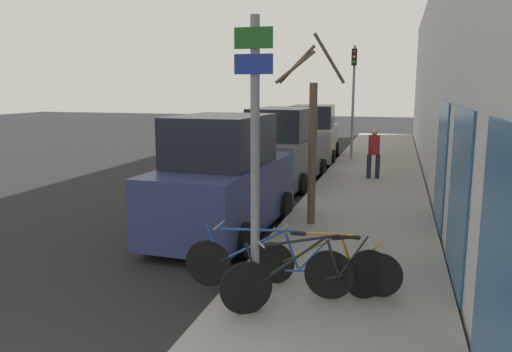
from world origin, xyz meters
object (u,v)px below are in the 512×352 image
(bicycle_0, at_px, (309,277))
(bicycle_1, at_px, (267,265))
(signpost, at_px, (255,160))
(traffic_light, at_px, (353,87))
(pedestrian_near, at_px, (374,150))
(street_tree, at_px, (312,141))
(parked_car_1, at_px, (284,150))
(parked_car_2, at_px, (313,136))
(bicycle_2, at_px, (325,265))
(parked_car_0, at_px, (224,181))

(bicycle_0, bearing_deg, bicycle_1, 33.98)
(signpost, xyz_separation_m, traffic_light, (-0.09, 14.58, 0.90))
(pedestrian_near, relative_size, street_tree, 0.40)
(parked_car_1, relative_size, parked_car_2, 1.03)
(signpost, bearing_deg, bicycle_0, 26.65)
(bicycle_2, xyz_separation_m, parked_car_1, (-2.52, 8.44, 0.56))
(signpost, bearing_deg, bicycle_2, 49.81)
(bicycle_2, distance_m, parked_car_0, 3.75)
(parked_car_2, relative_size, traffic_light, 1.06)
(signpost, distance_m, pedestrian_near, 10.38)
(parked_car_2, xyz_separation_m, street_tree, (1.68, -10.33, 0.87))
(parked_car_1, relative_size, street_tree, 1.23)
(bicycle_2, bearing_deg, pedestrian_near, 1.39)
(traffic_light, bearing_deg, pedestrian_near, -75.89)
(bicycle_0, distance_m, street_tree, 4.34)
(signpost, relative_size, parked_car_2, 0.78)
(bicycle_1, height_order, pedestrian_near, pedestrian_near)
(bicycle_2, bearing_deg, street_tree, 15.75)
(bicycle_2, relative_size, parked_car_0, 0.48)
(bicycle_0, distance_m, bicycle_1, 0.71)
(bicycle_0, bearing_deg, traffic_light, -29.21)
(parked_car_0, bearing_deg, traffic_light, 84.08)
(parked_car_2, bearing_deg, bicycle_2, -83.49)
(bicycle_2, relative_size, parked_car_1, 0.44)
(bicycle_2, relative_size, street_tree, 0.54)
(parked_car_1, height_order, street_tree, street_tree)
(signpost, relative_size, bicycle_0, 1.81)
(parked_car_1, bearing_deg, pedestrian_near, 21.34)
(bicycle_0, relative_size, pedestrian_near, 1.29)
(bicycle_2, distance_m, pedestrian_near, 9.38)
(parked_car_0, relative_size, traffic_light, 1.01)
(bicycle_0, distance_m, bicycle_2, 0.61)
(parked_car_2, xyz_separation_m, pedestrian_near, (2.70, -4.44, 0.03))
(signpost, bearing_deg, parked_car_0, 115.15)
(parked_car_2, height_order, street_tree, street_tree)
(parked_car_0, height_order, parked_car_2, parked_car_0)
(signpost, distance_m, street_tree, 4.40)
(parked_car_2, bearing_deg, traffic_light, -8.84)
(parked_car_1, relative_size, traffic_light, 1.08)
(street_tree, bearing_deg, bicycle_0, -80.60)
(signpost, distance_m, bicycle_1, 1.69)
(pedestrian_near, bearing_deg, bicycle_1, -106.87)
(street_tree, bearing_deg, signpost, -89.63)
(bicycle_1, height_order, parked_car_1, parked_car_1)
(street_tree, bearing_deg, parked_car_0, -156.34)
(bicycle_1, relative_size, street_tree, 0.62)
(parked_car_0, bearing_deg, pedestrian_near, 70.33)
(parked_car_0, xyz_separation_m, street_tree, (1.69, 0.74, 0.80))
(pedestrian_near, height_order, traffic_light, traffic_light)
(signpost, height_order, bicycle_0, signpost)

